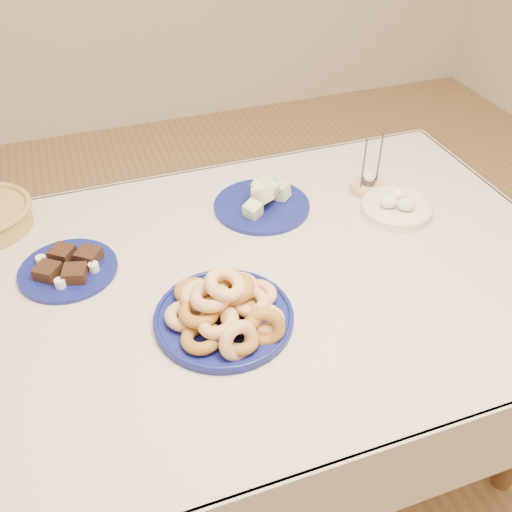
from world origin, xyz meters
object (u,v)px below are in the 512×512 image
Objects in this scene: donut_platter at (226,311)px; melon_plate at (263,199)px; dining_table at (250,305)px; candle_holder at (368,186)px; brownie_plate at (68,268)px; egg_bowl at (396,207)px.

donut_platter is 0.48m from melon_plate.
candle_holder is (0.47, 0.25, 0.12)m from dining_table.
melon_plate is at bearing 10.68° from brownie_plate.
melon_plate is 1.74× the size of candle_holder.
brownie_plate is at bearing -169.32° from melon_plate.
dining_table is 6.33× the size of egg_bowl.
candle_holder is at bearing 97.65° from egg_bowl.
donut_platter is 1.17× the size of brownie_plate.
dining_table is 0.48m from brownie_plate.
egg_bowl is at bearing 13.32° from dining_table.
egg_bowl is (0.49, 0.12, 0.13)m from dining_table.
egg_bowl is at bearing -23.67° from melon_plate.
dining_table is 0.23m from donut_platter.
candle_holder is at bearing 28.12° from dining_table.
candle_holder is at bearing 34.23° from donut_platter.
dining_table is at bearing -20.92° from brownie_plate.
dining_table is 5.30× the size of melon_plate.
brownie_plate is at bearing 176.96° from egg_bowl.
candle_holder is (0.58, 0.39, -0.02)m from donut_platter.
candle_holder is (0.90, 0.09, 0.00)m from brownie_plate.
candle_holder reaches higher than egg_bowl.
donut_platter is 1.98× the size of candle_holder.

